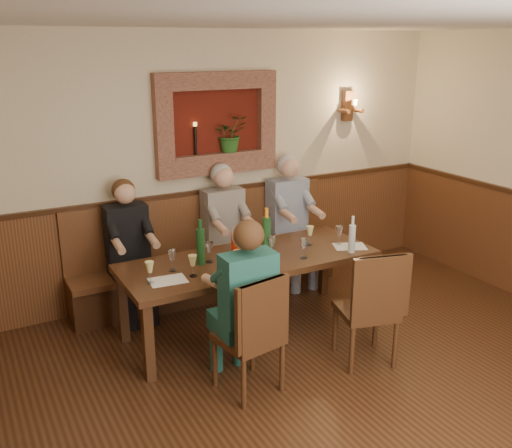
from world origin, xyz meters
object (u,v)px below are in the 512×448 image
Objects in this scene: bench at (209,267)px; spittoon_bucket at (243,246)px; dining_table at (249,265)px; water_bottle at (352,238)px; person_bench_left at (131,262)px; wine_bottle_green_a at (266,235)px; person_bench_mid at (227,243)px; chair_near_right at (366,329)px; person_bench_right at (291,231)px; chair_near_left at (250,357)px; wine_bottle_green_b at (201,246)px; person_chair_front at (243,318)px.

spittoon_bucket is at bearing -93.97° from bench.
dining_table is 6.68× the size of water_bottle.
person_bench_left is 3.91× the size of water_bottle.
spittoon_bucket is at bearing -173.33° from wine_bottle_green_a.
person_bench_mid is at bearing 78.42° from dining_table.
spittoon_bucket is at bearing 141.28° from chair_near_right.
wine_bottle_green_a is (1.08, -0.82, 0.36)m from person_bench_left.
person_bench_left is at bearing 179.93° from person_bench_right.
dining_table is at bearing 52.52° from chair_near_left.
dining_table is 2.38× the size of chair_near_left.
person_bench_left is (-1.51, 1.80, 0.28)m from chair_near_right.
wine_bottle_green_b reaches higher than water_bottle.
person_bench_right is at bearing 40.15° from chair_near_left.
dining_table is 1.01m from bench.
person_bench_mid is (0.63, 1.72, 0.31)m from chair_near_left.
person_bench_left is 5.45× the size of spittoon_bucket.
person_bench_right is at bearing 40.45° from dining_table.
bench is at bearing 173.74° from person_bench_right.
bench is (0.00, 0.94, -0.35)m from dining_table.
chair_near_left is 0.68× the size of person_bench_right.
dining_table is at bearing -139.55° from person_bench_right.
dining_table is 9.30× the size of spittoon_bucket.
wine_bottle_green_a is at bearing -88.54° from person_bench_mid.
chair_near_right is 0.70× the size of person_bench_right.
bench reaches higher than spittoon_bucket.
bench is 1.03m from person_bench_right.
water_bottle reaches higher than chair_near_right.
person_chair_front is (-0.00, 0.10, 0.30)m from chair_near_left.
dining_table is at bearing 12.96° from spittoon_bucket.
chair_near_right is at bearing -66.02° from wine_bottle_green_a.
wine_bottle_green_a is (0.65, 0.90, 0.65)m from chair_near_left.
chair_near_right is (1.09, -0.08, 0.01)m from chair_near_left.
person_bench_mid reaches higher than chair_near_left.
person_bench_left reaches higher than spittoon_bucket.
wine_bottle_green_a is at bearing 154.37° from water_bottle.
water_bottle is at bearing -54.12° from bench.
chair_near_right is at bearing -43.42° from wine_bottle_green_b.
person_bench_right is (1.86, -0.00, 0.04)m from person_bench_left.
chair_near_left reaches higher than dining_table.
wine_bottle_green_b is at bearing 79.89° from chair_near_left.
person_chair_front reaches higher than person_bench_left.
chair_near_left is 0.69× the size of person_bench_mid.
bench is at bearing 101.70° from wine_bottle_green_a.
wine_bottle_green_a is 0.65m from wine_bottle_green_b.
person_bench_right is 4.13× the size of water_bottle.
chair_near_right is at bearing -75.77° from person_bench_mid.
person_chair_front is at bearing -90.56° from wine_bottle_green_b.
person_bench_left reaches higher than wine_bottle_green_a.
bench is 2.97× the size of chair_near_left.
bench is 1.80m from person_chair_front.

